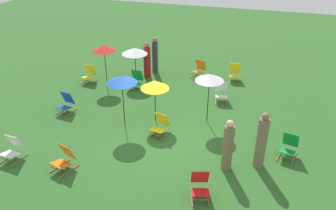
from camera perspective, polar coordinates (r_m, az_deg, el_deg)
name	(u,v)px	position (r m, az deg, el deg)	size (l,w,h in m)	color
ground_plane	(158,133)	(12.15, -1.63, -4.69)	(40.00, 40.00, 0.00)	#2D6026
deckchair_0	(13,149)	(11.78, -24.59, -6.71)	(0.56, 0.81, 0.83)	olive
deckchair_1	(235,73)	(16.23, 11.15, 5.30)	(0.61, 0.84, 0.83)	olive
deckchair_2	(89,74)	(16.18, -13.09, 5.02)	(0.53, 0.79, 0.83)	olive
deckchair_3	(64,159)	(10.80, -17.06, -8.59)	(0.68, 0.87, 0.83)	olive
deckchair_4	(160,126)	(11.86, -1.30, -3.47)	(0.66, 0.86, 0.83)	olive
deckchair_5	(66,103)	(13.84, -16.77, 0.25)	(0.58, 0.82, 0.83)	olive
deckchair_6	(137,80)	(15.24, -5.31, 4.15)	(0.50, 0.77, 0.83)	olive
deckchair_7	(199,69)	(16.40, 5.27, 6.00)	(0.65, 0.86, 0.83)	olive
deckchair_8	(200,186)	(9.47, 5.40, -13.34)	(0.67, 0.86, 0.83)	olive
deckchair_9	(221,93)	(14.25, 8.96, 2.06)	(0.61, 0.84, 0.83)	olive
deckchair_10	(289,147)	(11.48, 19.63, -6.63)	(0.64, 0.85, 0.83)	olive
umbrella_0	(135,51)	(15.47, -5.61, 9.02)	(1.16, 1.16, 1.63)	black
umbrella_1	(210,78)	(12.06, 6.99, 4.60)	(1.02, 1.02, 1.93)	black
umbrella_2	(104,48)	(15.16, -10.71, 9.39)	(1.02, 1.02, 1.92)	black
umbrella_3	(155,85)	(12.14, -2.23, 3.45)	(1.04, 1.04, 1.66)	black
umbrella_4	(122,80)	(11.78, -7.78, 4.21)	(1.07, 1.07, 1.97)	black
person_0	(228,146)	(10.25, 10.02, -6.85)	(0.32, 0.32, 1.70)	#72664C
person_1	(261,142)	(10.54, 15.42, -5.95)	(0.45, 0.45, 1.86)	#72664C
person_2	(155,56)	(16.65, -2.20, 8.26)	(0.37, 0.37, 1.77)	#333847
person_3	(147,61)	(16.15, -3.54, 7.41)	(0.47, 0.47, 1.73)	maroon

